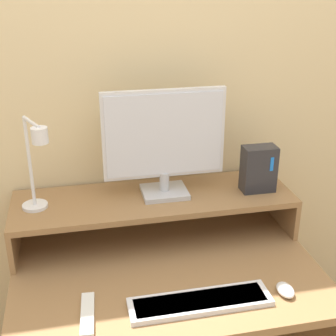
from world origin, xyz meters
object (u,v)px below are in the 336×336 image
Objects in this scene: desk_lamp at (36,163)px; mouse at (285,290)px; monitor at (164,141)px; router_dock at (259,169)px; remote_control at (87,314)px; keyboard at (200,302)px.

desk_lamp is 4.32× the size of mouse.
desk_lamp is (-0.44, -0.07, -0.02)m from monitor.
desk_lamp is at bearing -178.20° from router_dock.
desk_lamp is 0.51m from remote_control.
mouse is at bearing -1.34° from keyboard.
mouse reaches higher than remote_control.
desk_lamp is 1.91× the size of router_dock.
keyboard is at bearing -2.95° from remote_control.
router_dock reaches higher than remote_control.
router_dock is at bearing 81.98° from mouse.
remote_control is at bearing 177.77° from mouse.
monitor is at bearing 123.31° from mouse.
remote_control is (-0.61, 0.02, -0.01)m from mouse.
desk_lamp is 0.69m from keyboard.
keyboard is at bearing -129.73° from router_dock.
monitor is 0.37m from router_dock.
monitor reaches higher than remote_control.
desk_lamp is at bearing 140.96° from keyboard.
router_dock is 0.81m from remote_control.
monitor reaches higher than keyboard.
router_dock is at bearing 50.27° from keyboard.
keyboard is 0.34m from remote_control.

